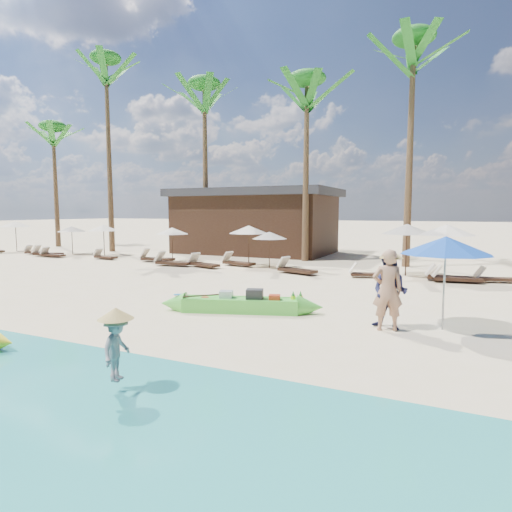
% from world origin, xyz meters
% --- Properties ---
extents(ground, '(240.00, 240.00, 0.00)m').
position_xyz_m(ground, '(0.00, 0.00, 0.00)').
color(ground, beige).
rests_on(ground, ground).
extents(wet_sand_strip, '(240.00, 4.50, 0.01)m').
position_xyz_m(wet_sand_strip, '(0.00, -5.00, 0.00)').
color(wet_sand_strip, tan).
rests_on(wet_sand_strip, ground).
extents(green_canoe, '(5.02, 1.93, 0.66)m').
position_xyz_m(green_canoe, '(-1.03, 1.58, 0.22)').
color(green_canoe, '#52D540').
rests_on(green_canoe, ground).
extents(tourist, '(0.82, 0.67, 1.95)m').
position_xyz_m(tourist, '(2.98, 1.40, 0.97)').
color(tourist, tan).
rests_on(tourist, ground).
extents(vendor_green, '(1.02, 0.88, 1.78)m').
position_xyz_m(vendor_green, '(3.02, 1.54, 0.89)').
color(vendor_green, '#141737').
rests_on(vendor_green, ground).
extents(vendor_yellow, '(0.55, 0.75, 1.04)m').
position_xyz_m(vendor_yellow, '(-0.35, -3.98, 0.70)').
color(vendor_yellow, gray).
rests_on(vendor_yellow, ground).
extents(blue_umbrella, '(2.08, 2.08, 2.24)m').
position_xyz_m(blue_umbrella, '(4.18, 2.04, 2.03)').
color(blue_umbrella, '#99999E').
rests_on(blue_umbrella, ground).
extents(resort_parasol_0, '(2.07, 2.07, 2.13)m').
position_xyz_m(resort_parasol_0, '(-23.92, 11.34, 1.92)').
color(resort_parasol_0, '#321F14').
rests_on(resort_parasol_0, ground).
extents(lounger_0_right, '(1.68, 0.66, 0.56)m').
position_xyz_m(lounger_0_right, '(-20.38, 10.07, 0.19)').
color(lounger_0_right, '#321F14').
rests_on(lounger_0_right, ground).
extents(resort_parasol_1, '(1.80, 1.80, 1.85)m').
position_xyz_m(resort_parasol_1, '(-18.39, 11.32, 1.67)').
color(resort_parasol_1, '#321F14').
rests_on(resort_parasol_1, ground).
extents(lounger_1_left, '(1.96, 1.09, 0.64)m').
position_xyz_m(lounger_1_left, '(-18.91, 9.72, 0.21)').
color(lounger_1_left, '#321F14').
rests_on(lounger_1_left, ground).
extents(lounger_1_right, '(1.66, 0.56, 0.56)m').
position_xyz_m(lounger_1_right, '(-18.11, 9.47, 0.19)').
color(lounger_1_right, '#321F14').
rests_on(lounger_1_right, ground).
extents(resort_parasol_2, '(1.91, 1.91, 1.97)m').
position_xyz_m(resort_parasol_2, '(-15.88, 11.57, 1.78)').
color(resort_parasol_2, '#321F14').
rests_on(resort_parasol_2, ground).
extents(lounger_2_left, '(1.66, 0.68, 0.55)m').
position_xyz_m(lounger_2_left, '(-14.34, 9.99, 0.18)').
color(lounger_2_left, '#321F14').
rests_on(lounger_2_left, ground).
extents(resort_parasol_3, '(1.86, 1.86, 1.92)m').
position_xyz_m(resort_parasol_3, '(-10.02, 10.78, 1.73)').
color(resort_parasol_3, '#321F14').
rests_on(resort_parasol_3, ground).
extents(lounger_3_left, '(2.02, 0.88, 0.66)m').
position_xyz_m(lounger_3_left, '(-10.79, 10.24, 0.22)').
color(lounger_3_left, '#321F14').
rests_on(lounger_3_left, ground).
extents(lounger_3_right, '(1.99, 0.74, 0.66)m').
position_xyz_m(lounger_3_right, '(-8.91, 9.12, 0.22)').
color(lounger_3_right, '#321F14').
rests_on(lounger_3_right, ground).
extents(resort_parasol_4, '(2.04, 2.04, 2.10)m').
position_xyz_m(resort_parasol_4, '(-5.22, 10.73, 1.89)').
color(resort_parasol_4, '#321F14').
rests_on(resort_parasol_4, ground).
extents(lounger_4_left, '(1.93, 1.07, 0.63)m').
position_xyz_m(lounger_4_left, '(-7.14, 9.32, 0.21)').
color(lounger_4_left, '#321F14').
rests_on(lounger_4_left, ground).
extents(lounger_4_right, '(1.94, 0.93, 0.63)m').
position_xyz_m(lounger_4_right, '(-5.82, 10.57, 0.21)').
color(lounger_4_right, '#321F14').
rests_on(lounger_4_right, ground).
extents(resort_parasol_5, '(1.76, 1.76, 1.82)m').
position_xyz_m(resort_parasol_5, '(-3.96, 10.48, 1.64)').
color(resort_parasol_5, '#321F14').
rests_on(resort_parasol_5, ground).
extents(lounger_5_left, '(2.03, 1.14, 0.66)m').
position_xyz_m(lounger_5_left, '(-2.16, 9.23, 0.22)').
color(lounger_5_left, '#321F14').
rests_on(lounger_5_left, ground).
extents(resort_parasol_6, '(2.21, 2.21, 2.28)m').
position_xyz_m(resort_parasol_6, '(2.47, 10.70, 2.05)').
color(resort_parasol_6, '#321F14').
rests_on(resort_parasol_6, ground).
extents(lounger_6_left, '(1.73, 0.97, 0.56)m').
position_xyz_m(lounger_6_left, '(1.02, 9.45, 0.19)').
color(lounger_6_left, '#321F14').
rests_on(lounger_6_left, ground).
extents(lounger_6_right, '(1.90, 0.79, 0.62)m').
position_xyz_m(lounger_6_right, '(4.14, 9.85, 0.21)').
color(lounger_6_right, '#321F14').
rests_on(lounger_6_right, ground).
extents(resort_parasol_7, '(2.24, 2.24, 2.30)m').
position_xyz_m(resort_parasol_7, '(4.06, 10.11, 2.08)').
color(resort_parasol_7, '#321F14').
rests_on(resort_parasol_7, ground).
extents(lounger_7_left, '(1.93, 0.87, 0.63)m').
position_xyz_m(lounger_7_left, '(4.40, 9.59, 0.21)').
color(lounger_7_left, '#321F14').
rests_on(lounger_7_left, ground).
extents(lounger_7_right, '(1.75, 0.90, 0.57)m').
position_xyz_m(lounger_7_right, '(5.89, 10.29, 0.19)').
color(lounger_7_right, '#321F14').
rests_on(lounger_7_right, ground).
extents(palm_0, '(2.08, 2.08, 9.90)m').
position_xyz_m(palm_0, '(-24.62, 15.48, 8.11)').
color(palm_0, brown).
rests_on(palm_0, ground).
extents(palm_1, '(2.08, 2.08, 13.60)m').
position_xyz_m(palm_1, '(-17.59, 14.06, 10.82)').
color(palm_1, brown).
rests_on(palm_1, ground).
extents(palm_2, '(2.08, 2.08, 11.33)m').
position_xyz_m(palm_2, '(-10.45, 15.08, 9.18)').
color(palm_2, brown).
rests_on(palm_2, ground).
extents(palm_3, '(2.08, 2.08, 10.52)m').
position_xyz_m(palm_3, '(-3.36, 14.27, 8.58)').
color(palm_3, brown).
rests_on(palm_3, ground).
extents(palm_4, '(2.08, 2.08, 11.70)m').
position_xyz_m(palm_4, '(2.15, 14.01, 9.45)').
color(palm_4, brown).
rests_on(palm_4, ground).
extents(pavilion_west, '(10.80, 6.60, 4.30)m').
position_xyz_m(pavilion_west, '(-8.00, 17.50, 2.19)').
color(pavilion_west, '#321F14').
rests_on(pavilion_west, ground).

